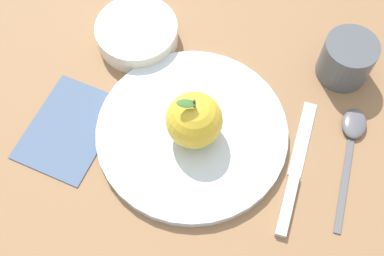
{
  "coord_description": "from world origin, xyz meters",
  "views": [
    {
      "loc": [
        0.07,
        0.28,
        0.6
      ],
      "look_at": [
        0.02,
        -0.01,
        0.02
      ],
      "focal_mm": 45.02,
      "sensor_mm": 36.0,
      "label": 1
    }
  ],
  "objects": [
    {
      "name": "spoon",
      "position": [
        -0.2,
        0.04,
        0.01
      ],
      "size": [
        0.1,
        0.17,
        0.01
      ],
      "color": "#59595E",
      "rests_on": "ground_plane"
    },
    {
      "name": "linen_napkin",
      "position": [
        0.18,
        -0.05,
        0.0
      ],
      "size": [
        0.17,
        0.18,
        0.0
      ],
      "primitive_type": "cube",
      "rotation": [
        0.0,
        0.0,
        2.54
      ],
      "color": "slate",
      "rests_on": "ground_plane"
    },
    {
      "name": "ground_plane",
      "position": [
        0.0,
        0.0,
        0.0
      ],
      "size": [
        2.4,
        2.4,
        0.0
      ],
      "primitive_type": "plane",
      "color": "olive"
    },
    {
      "name": "cup",
      "position": [
        -0.22,
        -0.07,
        0.04
      ],
      "size": [
        0.08,
        0.08,
        0.07
      ],
      "color": "#4C5156",
      "rests_on": "ground_plane"
    },
    {
      "name": "dinner_plate",
      "position": [
        0.02,
        -0.01,
        0.01
      ],
      "size": [
        0.26,
        0.26,
        0.01
      ],
      "color": "silver",
      "rests_on": "ground_plane"
    },
    {
      "name": "knife",
      "position": [
        -0.1,
        0.08,
        0.0
      ],
      "size": [
        0.11,
        0.19,
        0.01
      ],
      "color": "silver",
      "rests_on": "ground_plane"
    },
    {
      "name": "apple",
      "position": [
        0.01,
        0.0,
        0.05
      ],
      "size": [
        0.08,
        0.08,
        0.09
      ],
      "color": "gold",
      "rests_on": "dinner_plate"
    },
    {
      "name": "side_bowl",
      "position": [
        0.07,
        -0.18,
        0.02
      ],
      "size": [
        0.12,
        0.12,
        0.03
      ],
      "color": "silver",
      "rests_on": "ground_plane"
    }
  ]
}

